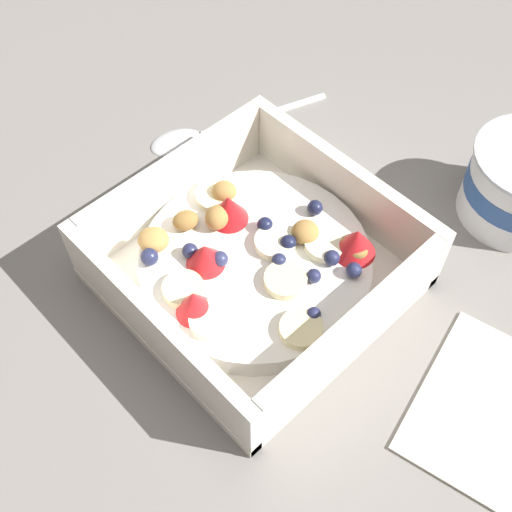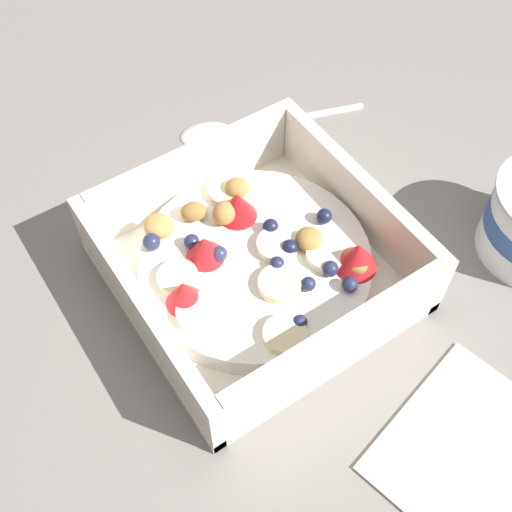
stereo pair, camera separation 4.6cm
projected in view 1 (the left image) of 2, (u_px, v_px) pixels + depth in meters
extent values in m
plane|color=gray|center=(244.00, 269.00, 0.50)|extent=(2.40, 2.40, 0.00)
cube|color=white|center=(256.00, 275.00, 0.49)|extent=(0.19, 0.19, 0.01)
cube|color=white|center=(156.00, 333.00, 0.43)|extent=(0.19, 0.01, 0.06)
cube|color=white|center=(341.00, 189.00, 0.50)|extent=(0.19, 0.01, 0.06)
cube|color=white|center=(175.00, 186.00, 0.50)|extent=(0.01, 0.17, 0.06)
cube|color=white|center=(352.00, 337.00, 0.43)|extent=(0.01, 0.17, 0.06)
cylinder|color=white|center=(256.00, 264.00, 0.47)|extent=(0.17, 0.17, 0.02)
cylinder|color=#F7EFC6|center=(210.00, 320.00, 0.43)|extent=(0.03, 0.03, 0.01)
cylinder|color=#F4EAB7|center=(218.00, 195.00, 0.50)|extent=(0.04, 0.04, 0.01)
cylinder|color=beige|center=(184.00, 290.00, 0.45)|extent=(0.04, 0.04, 0.01)
cylinder|color=beige|center=(281.00, 283.00, 0.45)|extent=(0.04, 0.04, 0.01)
cylinder|color=#F7EFC6|center=(325.00, 244.00, 0.47)|extent=(0.03, 0.03, 0.01)
cylinder|color=beige|center=(301.00, 329.00, 0.43)|extent=(0.04, 0.04, 0.01)
cylinder|color=#F7EFC6|center=(275.00, 242.00, 0.47)|extent=(0.03, 0.03, 0.01)
cone|color=red|center=(228.00, 208.00, 0.48)|extent=(0.04, 0.04, 0.02)
cone|color=red|center=(205.00, 255.00, 0.45)|extent=(0.03, 0.03, 0.02)
cone|color=red|center=(194.00, 303.00, 0.43)|extent=(0.04, 0.04, 0.02)
cone|color=red|center=(356.00, 242.00, 0.46)|extent=(0.04, 0.04, 0.02)
sphere|color=navy|center=(222.00, 261.00, 0.46)|extent=(0.01, 0.01, 0.01)
sphere|color=#23284C|center=(190.00, 251.00, 0.46)|extent=(0.01, 0.01, 0.01)
sphere|color=#23284C|center=(279.00, 260.00, 0.46)|extent=(0.01, 0.01, 0.01)
sphere|color=#191E3D|center=(288.00, 243.00, 0.47)|extent=(0.01, 0.01, 0.01)
sphere|color=#23284C|center=(314.00, 314.00, 0.43)|extent=(0.01, 0.01, 0.01)
sphere|color=#191E3D|center=(315.00, 208.00, 0.49)|extent=(0.01, 0.01, 0.01)
sphere|color=#191E3D|center=(268.00, 227.00, 0.47)|extent=(0.01, 0.01, 0.01)
sphere|color=#23284C|center=(149.00, 257.00, 0.46)|extent=(0.01, 0.01, 0.01)
sphere|color=#23284C|center=(332.00, 258.00, 0.46)|extent=(0.01, 0.01, 0.01)
sphere|color=#23284C|center=(314.00, 276.00, 0.45)|extent=(0.01, 0.01, 0.01)
sphere|color=#23284C|center=(354.00, 270.00, 0.45)|extent=(0.01, 0.01, 0.01)
ellipsoid|color=#AD7F42|center=(220.00, 215.00, 0.48)|extent=(0.02, 0.02, 0.02)
ellipsoid|color=#AD7F42|center=(305.00, 232.00, 0.47)|extent=(0.03, 0.03, 0.02)
ellipsoid|color=tan|center=(153.00, 240.00, 0.47)|extent=(0.03, 0.03, 0.02)
ellipsoid|color=#AD7F42|center=(224.00, 192.00, 0.49)|extent=(0.03, 0.03, 0.02)
ellipsoid|color=olive|center=(354.00, 247.00, 0.46)|extent=(0.03, 0.02, 0.01)
ellipsoid|color=olive|center=(186.00, 220.00, 0.48)|extent=(0.02, 0.02, 0.01)
ellipsoid|color=silver|center=(176.00, 139.00, 0.57)|extent=(0.05, 0.06, 0.01)
cylinder|color=silver|center=(264.00, 112.00, 0.59)|extent=(0.05, 0.12, 0.01)
cube|color=silver|center=(511.00, 421.00, 0.42)|extent=(0.14, 0.14, 0.01)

